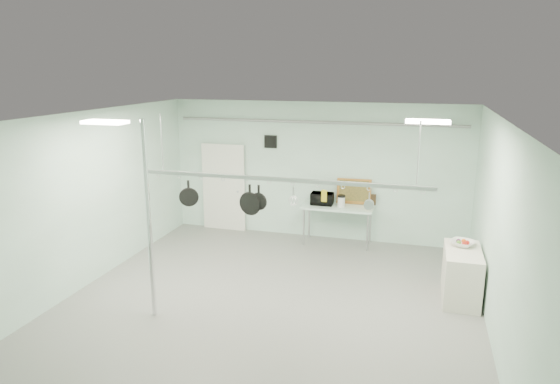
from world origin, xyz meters
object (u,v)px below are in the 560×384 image
(chrome_pole, at_px, (149,222))
(prep_table, at_px, (338,209))
(skillet_left, at_px, (189,193))
(skillet_right, at_px, (259,197))
(fruit_bowl, at_px, (462,243))
(microwave, at_px, (322,199))
(coffee_canister, at_px, (341,202))
(pot_rack, at_px, (281,178))
(side_cabinet, at_px, (461,275))
(skillet_mid, at_px, (250,200))

(chrome_pole, bearing_deg, prep_table, 61.29)
(skillet_left, xyz_separation_m, skillet_right, (1.26, 0.00, 0.02))
(fruit_bowl, bearing_deg, microwave, 145.45)
(coffee_canister, bearing_deg, chrome_pole, -119.86)
(pot_rack, xyz_separation_m, coffee_canister, (0.48, 3.25, -1.21))
(microwave, bearing_deg, skillet_right, 82.51)
(prep_table, xyz_separation_m, pot_rack, (-0.40, -3.30, 1.40))
(prep_table, xyz_separation_m, microwave, (-0.37, 0.02, 0.21))
(microwave, height_order, coffee_canister, microwave)
(prep_table, height_order, fruit_bowl, fruit_bowl)
(pot_rack, height_order, fruit_bowl, pot_rack)
(side_cabinet, relative_size, microwave, 2.41)
(skillet_mid, xyz_separation_m, skillet_right, (0.15, 0.00, 0.07))
(chrome_pole, relative_size, skillet_mid, 6.00)
(side_cabinet, distance_m, fruit_bowl, 0.55)
(coffee_canister, xyz_separation_m, skillet_mid, (-1.02, -3.25, 0.80))
(side_cabinet, bearing_deg, fruit_bowl, 93.13)
(side_cabinet, relative_size, fruit_bowl, 2.99)
(side_cabinet, distance_m, pot_rack, 3.62)
(chrome_pole, height_order, side_cabinet, chrome_pole)
(skillet_mid, bearing_deg, skillet_left, -169.82)
(prep_table, xyz_separation_m, skillet_mid, (-0.94, -3.30, 0.99))
(pot_rack, distance_m, coffee_canister, 3.50)
(prep_table, relative_size, microwave, 3.22)
(coffee_canister, height_order, skillet_mid, skillet_mid)
(coffee_canister, distance_m, skillet_right, 3.48)
(coffee_canister, relative_size, fruit_bowl, 0.57)
(coffee_canister, height_order, skillet_left, skillet_left)
(prep_table, height_order, coffee_canister, coffee_canister)
(coffee_canister, bearing_deg, skillet_left, -123.18)
(prep_table, relative_size, skillet_mid, 3.00)
(pot_rack, bearing_deg, prep_table, 83.09)
(chrome_pole, height_order, skillet_mid, chrome_pole)
(coffee_canister, bearing_deg, microwave, 171.39)
(skillet_mid, bearing_deg, side_cabinet, 27.69)
(prep_table, bearing_deg, pot_rack, -96.91)
(pot_rack, relative_size, fruit_bowl, 11.97)
(prep_table, bearing_deg, side_cabinet, -40.79)
(microwave, height_order, skillet_right, skillet_right)
(coffee_canister, bearing_deg, skillet_mid, -107.40)
(side_cabinet, xyz_separation_m, microwave, (-2.92, 2.22, 0.59))
(fruit_bowl, bearing_deg, skillet_mid, -159.16)
(skillet_right, bearing_deg, side_cabinet, 28.30)
(skillet_mid, bearing_deg, prep_table, 84.35)
(pot_rack, bearing_deg, microwave, 89.42)
(prep_table, bearing_deg, coffee_canister, -28.76)
(fruit_bowl, bearing_deg, prep_table, 142.06)
(chrome_pole, xyz_separation_m, skillet_mid, (1.36, 0.90, 0.22))
(side_cabinet, distance_m, skillet_left, 4.93)
(prep_table, distance_m, coffee_canister, 0.21)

